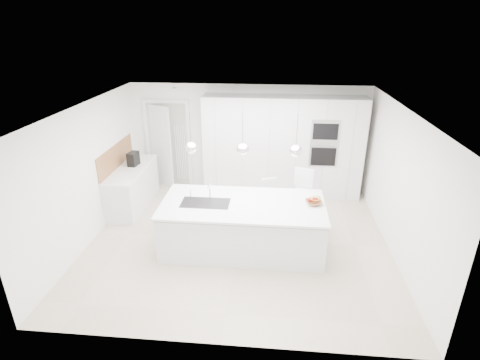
# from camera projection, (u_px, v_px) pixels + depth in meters

# --- Properties ---
(floor) EXTENTS (5.50, 5.50, 0.00)m
(floor) POSITION_uv_depth(u_px,v_px,m) (239.00, 240.00, 7.07)
(floor) COLOR beige
(floor) RESTS_ON ground
(wall_back) EXTENTS (5.50, 0.00, 5.50)m
(wall_back) POSITION_uv_depth(u_px,v_px,m) (249.00, 138.00, 8.87)
(wall_back) COLOR white
(wall_back) RESTS_ON ground
(wall_left) EXTENTS (0.00, 5.00, 5.00)m
(wall_left) POSITION_uv_depth(u_px,v_px,m) (88.00, 173.00, 6.81)
(wall_left) COLOR white
(wall_left) RESTS_ON ground
(ceiling) EXTENTS (5.50, 5.50, 0.00)m
(ceiling) POSITION_uv_depth(u_px,v_px,m) (238.00, 108.00, 6.09)
(ceiling) COLOR white
(ceiling) RESTS_ON wall_back
(tall_cabinets) EXTENTS (3.60, 0.60, 2.30)m
(tall_cabinets) POSITION_uv_depth(u_px,v_px,m) (282.00, 147.00, 8.57)
(tall_cabinets) COLOR silver
(tall_cabinets) RESTS_ON floor
(oven_stack) EXTENTS (0.62, 0.04, 1.05)m
(oven_stack) POSITION_uv_depth(u_px,v_px,m) (324.00, 144.00, 8.13)
(oven_stack) COLOR #A5A5A8
(oven_stack) RESTS_ON tall_cabinets
(doorway_frame) EXTENTS (1.11, 0.08, 2.13)m
(doorway_frame) POSITION_uv_depth(u_px,v_px,m) (168.00, 145.00, 9.10)
(doorway_frame) COLOR white
(doorway_frame) RESTS_ON floor
(hallway_door) EXTENTS (0.76, 0.38, 2.00)m
(hallway_door) POSITION_uv_depth(u_px,v_px,m) (158.00, 146.00, 9.08)
(hallway_door) COLOR white
(hallway_door) RESTS_ON floor
(radiator) EXTENTS (0.32, 0.04, 1.40)m
(radiator) POSITION_uv_depth(u_px,v_px,m) (182.00, 152.00, 9.13)
(radiator) COLOR white
(radiator) RESTS_ON floor
(left_base_cabinets) EXTENTS (0.60, 1.80, 0.86)m
(left_base_cabinets) POSITION_uv_depth(u_px,v_px,m) (133.00, 188.00, 8.21)
(left_base_cabinets) COLOR silver
(left_base_cabinets) RESTS_ON floor
(left_worktop) EXTENTS (0.62, 1.82, 0.04)m
(left_worktop) POSITION_uv_depth(u_px,v_px,m) (130.00, 169.00, 8.03)
(left_worktop) COLOR white
(left_worktop) RESTS_ON left_base_cabinets
(oak_backsplash) EXTENTS (0.02, 1.80, 0.50)m
(oak_backsplash) POSITION_uv_depth(u_px,v_px,m) (116.00, 157.00, 7.95)
(oak_backsplash) COLOR #9A663B
(oak_backsplash) RESTS_ON wall_left
(island_base) EXTENTS (2.80, 1.20, 0.86)m
(island_base) POSITION_uv_depth(u_px,v_px,m) (243.00, 228.00, 6.62)
(island_base) COLOR silver
(island_base) RESTS_ON floor
(island_worktop) EXTENTS (2.84, 1.40, 0.04)m
(island_worktop) POSITION_uv_depth(u_px,v_px,m) (243.00, 204.00, 6.49)
(island_worktop) COLOR white
(island_worktop) RESTS_ON island_base
(island_sink) EXTENTS (0.84, 0.44, 0.18)m
(island_sink) POSITION_uv_depth(u_px,v_px,m) (206.00, 207.00, 6.52)
(island_sink) COLOR #3F3F42
(island_sink) RESTS_ON island_worktop
(island_tap) EXTENTS (0.02, 0.02, 0.30)m
(island_tap) POSITION_uv_depth(u_px,v_px,m) (210.00, 190.00, 6.61)
(island_tap) COLOR white
(island_tap) RESTS_ON island_worktop
(pendant_left) EXTENTS (0.20, 0.20, 0.20)m
(pendant_left) POSITION_uv_depth(u_px,v_px,m) (191.00, 148.00, 6.11)
(pendant_left) COLOR white
(pendant_left) RESTS_ON ceiling
(pendant_mid) EXTENTS (0.20, 0.20, 0.20)m
(pendant_mid) POSITION_uv_depth(u_px,v_px,m) (243.00, 149.00, 6.04)
(pendant_mid) COLOR white
(pendant_mid) RESTS_ON ceiling
(pendant_right) EXTENTS (0.20, 0.20, 0.20)m
(pendant_right) POSITION_uv_depth(u_px,v_px,m) (296.00, 151.00, 5.97)
(pendant_right) COLOR white
(pendant_right) RESTS_ON ceiling
(fruit_bowl) EXTENTS (0.34, 0.34, 0.07)m
(fruit_bowl) POSITION_uv_depth(u_px,v_px,m) (314.00, 202.00, 6.43)
(fruit_bowl) COLOR #9A663B
(fruit_bowl) RESTS_ON island_worktop
(espresso_machine) EXTENTS (0.21, 0.30, 0.30)m
(espresso_machine) POSITION_uv_depth(u_px,v_px,m) (133.00, 159.00, 8.12)
(espresso_machine) COLOR black
(espresso_machine) RESTS_ON left_worktop
(bar_stool_left) EXTENTS (0.48, 0.55, 0.99)m
(bar_stool_left) POSITION_uv_depth(u_px,v_px,m) (268.00, 204.00, 7.34)
(bar_stool_left) COLOR white
(bar_stool_left) RESTS_ON floor
(bar_stool_right) EXTENTS (0.54, 0.64, 1.19)m
(bar_stool_right) POSITION_uv_depth(u_px,v_px,m) (303.00, 200.00, 7.28)
(bar_stool_right) COLOR white
(bar_stool_right) RESTS_ON floor
(apple_a) EXTENTS (0.08, 0.08, 0.08)m
(apple_a) POSITION_uv_depth(u_px,v_px,m) (316.00, 200.00, 6.45)
(apple_a) COLOR #B11516
(apple_a) RESTS_ON fruit_bowl
(apple_b) EXTENTS (0.08, 0.08, 0.08)m
(apple_b) POSITION_uv_depth(u_px,v_px,m) (311.00, 200.00, 6.45)
(apple_b) COLOR #B11516
(apple_b) RESTS_ON fruit_bowl
(apple_c) EXTENTS (0.07, 0.07, 0.07)m
(apple_c) POSITION_uv_depth(u_px,v_px,m) (313.00, 200.00, 6.45)
(apple_c) COLOR #B11516
(apple_c) RESTS_ON fruit_bowl
(banana_bunch) EXTENTS (0.22, 0.16, 0.20)m
(banana_bunch) POSITION_uv_depth(u_px,v_px,m) (316.00, 198.00, 6.41)
(banana_bunch) COLOR gold
(banana_bunch) RESTS_ON fruit_bowl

